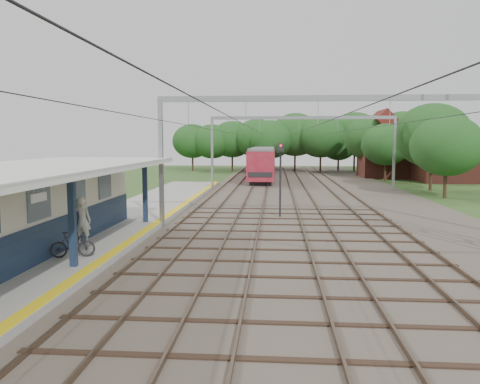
{
  "coord_description": "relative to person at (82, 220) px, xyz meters",
  "views": [
    {
      "loc": [
        1.07,
        -9.39,
        4.68
      ],
      "look_at": [
        -1.09,
        18.74,
        1.6
      ],
      "focal_mm": 35.0,
      "sensor_mm": 36.0,
      "label": 1
    }
  ],
  "objects": [
    {
      "name": "train",
      "position": [
        6.57,
        46.2,
        0.78
      ],
      "size": [
        2.89,
        36.0,
        3.8
      ],
      "color": "black",
      "rests_on": "ballast_bed"
    },
    {
      "name": "house_far",
      "position": [
        23.07,
        42.46,
        1.89
      ],
      "size": [
        8.0,
        6.12,
        8.66
      ],
      "color": "brown",
      "rests_on": "ground"
    },
    {
      "name": "tree_band",
      "position": [
        10.91,
        47.59,
        3.58
      ],
      "size": [
        31.72,
        30.88,
        8.82
      ],
      "color": "#382619",
      "rests_on": "ground"
    },
    {
      "name": "bicycle",
      "position": [
        0.59,
        -2.34,
        -0.51
      ],
      "size": [
        1.67,
        0.93,
        0.97
      ],
      "primitive_type": "imported",
      "rotation": [
        0.0,
        0.0,
        1.88
      ],
      "color": "black",
      "rests_on": "platform"
    },
    {
      "name": "yellow_stripe",
      "position": [
        1.82,
        4.46,
        -0.99
      ],
      "size": [
        0.45,
        52.0,
        0.01
      ],
      "primitive_type": "cube",
      "color": "yellow",
      "rests_on": "platform"
    },
    {
      "name": "canopy",
      "position": [
        -0.7,
        -3.54,
        2.3
      ],
      "size": [
        6.4,
        20.0,
        3.44
      ],
      "color": "#13233E",
      "rests_on": "platform"
    },
    {
      "name": "house_near",
      "position": [
        28.07,
        36.46,
        1.65
      ],
      "size": [
        7.0,
        6.12,
        7.89
      ],
      "color": "brown",
      "rests_on": "ground"
    },
    {
      "name": "catenary_system",
      "position": [
        10.46,
        15.75,
        4.17
      ],
      "size": [
        17.22,
        88.0,
        7.0
      ],
      "color": "gray",
      "rests_on": "ground"
    },
    {
      "name": "station_building",
      "position": [
        -1.81,
        -2.54,
        0.7
      ],
      "size": [
        3.41,
        18.0,
        3.4
      ],
      "color": "beige",
      "rests_on": "platform"
    },
    {
      "name": "person",
      "position": [
        0.0,
        0.0,
        0.0
      ],
      "size": [
        0.74,
        0.49,
        1.98
      ],
      "primitive_type": "imported",
      "rotation": [
        0.0,
        0.0,
        3.17
      ],
      "color": "beige",
      "rests_on": "platform"
    },
    {
      "name": "platform",
      "position": [
        -0.43,
        4.46,
        -1.17
      ],
      "size": [
        5.0,
        52.0,
        0.35
      ],
      "primitive_type": "cube",
      "color": "gray",
      "rests_on": "ground"
    },
    {
      "name": "ground",
      "position": [
        7.07,
        -9.54,
        -1.34
      ],
      "size": [
        160.0,
        160.0,
        0.0
      ],
      "primitive_type": "plane",
      "color": "#2D4C1E",
      "rests_on": "ground"
    },
    {
      "name": "rail_tracks",
      "position": [
        8.57,
        20.46,
        -1.17
      ],
      "size": [
        11.8,
        88.0,
        0.15
      ],
      "color": "brown",
      "rests_on": "ballast_bed"
    },
    {
      "name": "signal_post",
      "position": [
        8.42,
        9.37,
        1.57
      ],
      "size": [
        0.36,
        0.31,
        4.54
      ],
      "rotation": [
        0.0,
        0.0,
        0.35
      ],
      "color": "black",
      "rests_on": "ground"
    },
    {
      "name": "ballast_bed",
      "position": [
        11.07,
        20.46,
        -1.29
      ],
      "size": [
        18.0,
        90.0,
        0.1
      ],
      "primitive_type": "cube",
      "color": "#473D33",
      "rests_on": "ground"
    }
  ]
}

